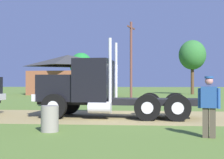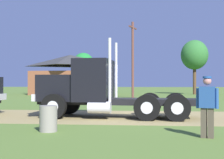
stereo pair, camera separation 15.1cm
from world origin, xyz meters
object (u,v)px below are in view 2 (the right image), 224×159
(visitor_standing_near, at_px, (207,104))
(visitor_far_side, at_px, (46,93))
(truck_foreground_white, at_px, (94,90))
(steel_barrel, at_px, (48,119))
(utility_pole_far, at_px, (133,57))
(shed_building, at_px, (70,75))

(visitor_standing_near, relative_size, visitor_far_side, 1.08)
(truck_foreground_white, xyz_separation_m, steel_barrel, (-0.81, -4.62, -0.85))
(visitor_standing_near, distance_m, steel_barrel, 5.08)
(utility_pole_far, bearing_deg, visitor_far_side, -112.25)
(shed_building, relative_size, utility_pole_far, 1.25)
(visitor_far_side, height_order, steel_barrel, visitor_far_side)
(visitor_standing_near, xyz_separation_m, steel_barrel, (-4.99, 0.73, -0.57))
(visitor_far_side, distance_m, utility_pole_far, 14.50)
(visitor_standing_near, height_order, steel_barrel, visitor_standing_near)
(truck_foreground_white, bearing_deg, steel_barrel, -99.91)
(visitor_standing_near, relative_size, steel_barrel, 2.10)
(utility_pole_far, bearing_deg, shed_building, 135.58)
(visitor_far_side, relative_size, steel_barrel, 1.95)
(visitor_standing_near, bearing_deg, utility_pole_far, 97.10)
(visitor_far_side, bearing_deg, steel_barrel, -72.47)
(utility_pole_far, bearing_deg, truck_foreground_white, -93.35)
(visitor_standing_near, distance_m, utility_pole_far, 24.98)
(steel_barrel, bearing_deg, visitor_standing_near, -8.30)
(steel_barrel, relative_size, utility_pole_far, 0.11)
(visitor_far_side, height_order, utility_pole_far, utility_pole_far)
(truck_foreground_white, bearing_deg, utility_pole_far, 86.65)
(visitor_standing_near, bearing_deg, truck_foreground_white, 128.07)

